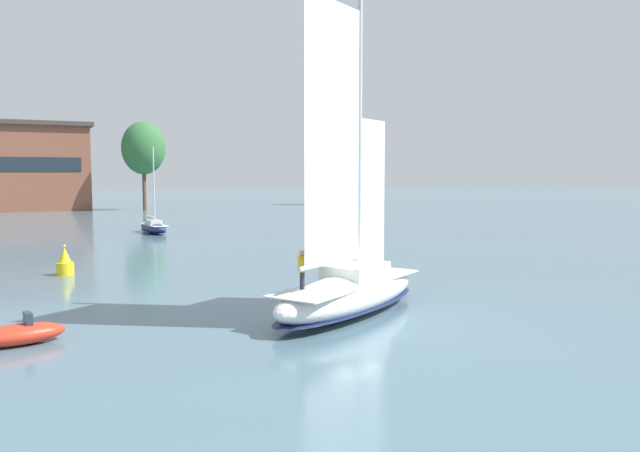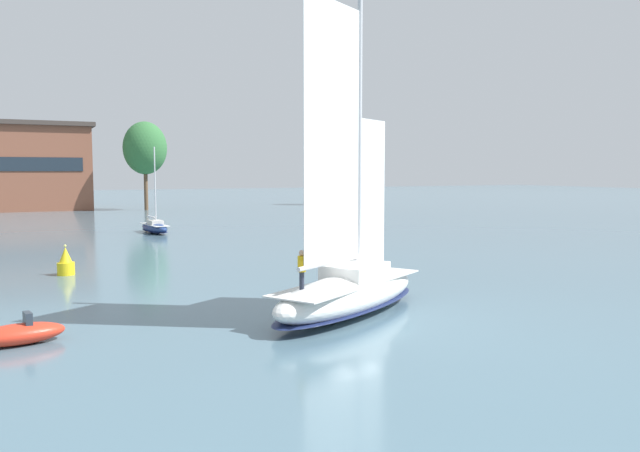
% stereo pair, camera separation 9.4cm
% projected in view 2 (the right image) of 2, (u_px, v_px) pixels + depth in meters
% --- Properties ---
extents(ground_plane, '(400.00, 400.00, 0.00)m').
position_uv_depth(ground_plane, '(349.00, 314.00, 28.03)').
color(ground_plane, slate).
extents(tree_shore_left, '(7.04, 7.04, 14.49)m').
position_uv_depth(tree_shore_left, '(145.00, 148.00, 101.85)').
color(tree_shore_left, brown).
rests_on(tree_shore_left, ground).
extents(tree_shore_center, '(5.82, 5.82, 11.97)m').
position_uv_depth(tree_shore_center, '(336.00, 161.00, 118.29)').
color(tree_shore_center, brown).
rests_on(tree_shore_center, ground).
extents(sailboat_main, '(10.79, 8.09, 14.78)m').
position_uv_depth(sailboat_main, '(349.00, 288.00, 27.95)').
color(sailboat_main, white).
rests_on(sailboat_main, ground).
extents(sailboat_moored_near_marina, '(2.47, 6.60, 8.88)m').
position_uv_depth(sailboat_moored_near_marina, '(155.00, 227.00, 64.69)').
color(sailboat_moored_near_marina, navy).
rests_on(sailboat_moored_near_marina, ground).
extents(motor_tender, '(3.43, 1.83, 1.25)m').
position_uv_depth(motor_tender, '(18.00, 334.00, 23.00)').
color(motor_tender, red).
rests_on(motor_tender, ground).
extents(channel_buoy, '(1.04, 1.04, 1.89)m').
position_uv_depth(channel_buoy, '(66.00, 263.00, 38.46)').
color(channel_buoy, yellow).
rests_on(channel_buoy, ground).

